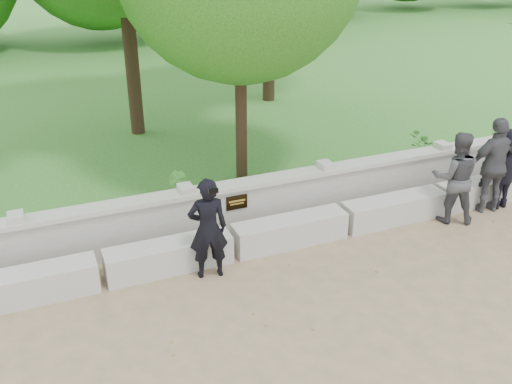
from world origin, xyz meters
TOP-DOWN VIEW (x-y plane):
  - ground at (0.00, 0.00)m, footprint 80.00×80.00m
  - lawn at (0.00, 14.00)m, footprint 40.00×22.00m
  - concrete_bench at (0.00, 1.90)m, footprint 11.90×0.45m
  - parapet_wall at (0.00, 2.60)m, footprint 12.50×0.35m
  - man_main at (-0.50, 1.53)m, footprint 0.62×0.56m
  - visitor_left at (3.93, 1.55)m, footprint 0.99×0.92m
  - visitor_mid at (5.10, 1.64)m, footprint 0.97×0.57m
  - visitor_right at (4.82, 1.60)m, footprint 1.07×0.57m
  - shrub_b at (-0.44, 3.30)m, footprint 0.45×0.47m
  - shrub_c at (4.66, 3.30)m, footprint 0.77×0.73m

SIDE VIEW (x-z plane):
  - ground at x=0.00m, z-range 0.00..0.00m
  - lawn at x=0.00m, z-range 0.00..0.25m
  - concrete_bench at x=0.00m, z-range 0.00..0.45m
  - parapet_wall at x=0.00m, z-range 0.01..0.91m
  - shrub_b at x=-0.44m, z-range 0.25..0.93m
  - shrub_c at x=4.66m, z-range 0.25..0.94m
  - visitor_mid at x=5.10m, z-range 0.00..1.49m
  - man_main at x=-0.50m, z-range 0.00..1.56m
  - visitor_left at x=3.93m, z-range 0.00..1.63m
  - visitor_right at x=4.82m, z-range 0.00..1.75m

